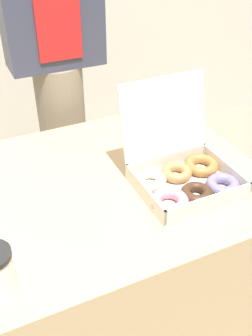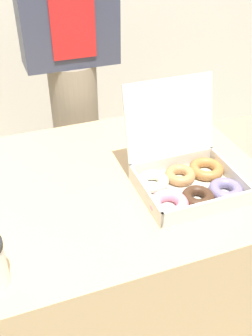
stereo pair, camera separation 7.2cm
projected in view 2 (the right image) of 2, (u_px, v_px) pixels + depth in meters
ground_plane at (106, 326)px, 1.63m from camera, size 14.00×14.00×0.00m
table at (103, 265)px, 1.41m from camera, size 1.03×0.76×0.75m
donut_box at (186, 177)px, 1.15m from camera, size 0.32×0.31×0.29m
person_customer at (70, 53)px, 1.55m from camera, size 0.36×0.21×1.71m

